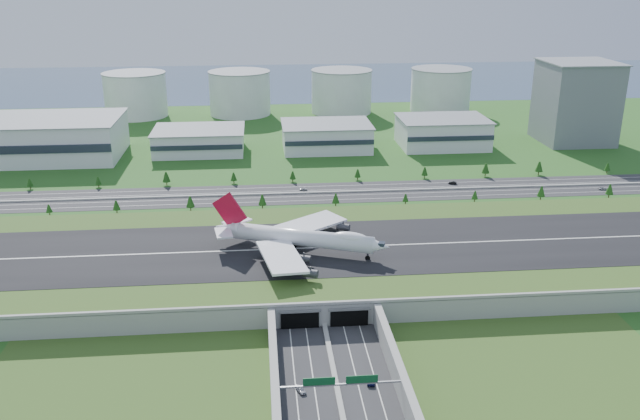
{
  "coord_description": "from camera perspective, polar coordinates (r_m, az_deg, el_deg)",
  "views": [
    {
      "loc": [
        -20.52,
        -254.38,
        116.86
      ],
      "look_at": [
        6.33,
        35.0,
        11.94
      ],
      "focal_mm": 38.0,
      "sensor_mm": 36.0,
      "label": 1
    }
  ],
  "objects": [
    {
      "name": "hangar_west",
      "position": [
        475.69,
        -23.58,
        5.51
      ],
      "size": [
        120.0,
        60.0,
        25.0
      ],
      "primitive_type": "cube",
      "color": "silver",
      "rests_on": "ground"
    },
    {
      "name": "car_0",
      "position": [
        203.66,
        -1.64,
        -14.87
      ],
      "size": [
        3.49,
        4.88,
        1.54
      ],
      "primitive_type": "imported",
      "rotation": [
        0.0,
        0.0,
        0.42
      ],
      "color": "silver",
      "rests_on": "ground"
    },
    {
      "name": "office_tower",
      "position": [
        508.48,
        20.73,
        8.46
      ],
      "size": [
        46.0,
        46.0,
        55.0
      ],
      "primitive_type": "cube",
      "color": "slate",
      "rests_on": "ground"
    },
    {
      "name": "ground",
      "position": [
        280.68,
        -0.63,
        -4.75
      ],
      "size": [
        1200.0,
        1200.0,
        0.0
      ],
      "primitive_type": "plane",
      "color": "#255A1C",
      "rests_on": "ground"
    },
    {
      "name": "fuel_tank_d",
      "position": [
        593.78,
        10.11,
        9.91
      ],
      "size": [
        50.0,
        50.0,
        35.0
      ],
      "primitive_type": "cylinder",
      "color": "silver",
      "rests_on": "ground"
    },
    {
      "name": "underpass_road",
      "position": [
        193.13,
        1.89,
        -16.13
      ],
      "size": [
        38.8,
        120.4,
        8.0
      ],
      "color": "#28282B",
      "rests_on": "ground"
    },
    {
      "name": "fuel_tank_b",
      "position": [
        573.24,
        -6.77,
        9.73
      ],
      "size": [
        50.0,
        50.0,
        35.0
      ],
      "primitive_type": "cylinder",
      "color": "silver",
      "rests_on": "ground"
    },
    {
      "name": "car_2",
      "position": [
        207.72,
        4.31,
        -14.18
      ],
      "size": [
        2.96,
        5.13,
        1.35
      ],
      "primitive_type": "imported",
      "rotation": [
        0.0,
        0.0,
        2.99
      ],
      "color": "#0B0F37",
      "rests_on": "ground"
    },
    {
      "name": "car_7",
      "position": [
        373.93,
        -1.41,
        1.76
      ],
      "size": [
        5.02,
        3.58,
        1.35
      ],
      "primitive_type": "imported",
      "rotation": [
        0.0,
        0.0,
        -1.98
      ],
      "color": "silver",
      "rests_on": "ground"
    },
    {
      "name": "hangar_mid_c",
      "position": [
        474.08,
        10.26,
        6.44
      ],
      "size": [
        58.0,
        42.0,
        19.0
      ],
      "primitive_type": "cube",
      "color": "silver",
      "rests_on": "ground"
    },
    {
      "name": "tree_row",
      "position": [
        370.31,
        1.47,
        2.18
      ],
      "size": [
        500.26,
        48.6,
        8.25
      ],
      "color": "#3D2819",
      "rests_on": "ground"
    },
    {
      "name": "sign_gantry_near",
      "position": [
        194.64,
        1.74,
        -14.54
      ],
      "size": [
        38.7,
        0.7,
        9.8
      ],
      "color": "gray",
      "rests_on": "ground"
    },
    {
      "name": "hangar_mid_b",
      "position": [
        459.66,
        0.54,
        6.21
      ],
      "size": [
        58.0,
        42.0,
        17.0
      ],
      "primitive_type": "cube",
      "color": "silver",
      "rests_on": "ground"
    },
    {
      "name": "fuel_tank_a",
      "position": [
        581.62,
        -15.27,
        9.32
      ],
      "size": [
        50.0,
        50.0,
        35.0
      ],
      "primitive_type": "cylinder",
      "color": "silver",
      "rests_on": "ground"
    },
    {
      "name": "bay_water",
      "position": [
        743.89,
        -3.72,
        10.77
      ],
      "size": [
        1200.0,
        260.0,
        0.06
      ],
      "primitive_type": "cube",
      "color": "#384E6B",
      "rests_on": "ground"
    },
    {
      "name": "hangar_mid_a",
      "position": [
        459.33,
        -10.13,
        5.77
      ],
      "size": [
        58.0,
        42.0,
        15.0
      ],
      "primitive_type": "cube",
      "color": "silver",
      "rests_on": "ground"
    },
    {
      "name": "car_5",
      "position": [
        391.96,
        11.11,
        2.26
      ],
      "size": [
        4.85,
        3.28,
        1.51
      ],
      "primitive_type": "imported",
      "rotation": [
        0.0,
        0.0,
        -1.98
      ],
      "color": "black",
      "rests_on": "ground"
    },
    {
      "name": "car_6",
      "position": [
        406.78,
        22.72,
        1.69
      ],
      "size": [
        4.97,
        2.7,
        1.32
      ],
      "primitive_type": "imported",
      "rotation": [
        0.0,
        0.0,
        1.46
      ],
      "color": "silver",
      "rests_on": "ground"
    },
    {
      "name": "airfield_deck",
      "position": [
        278.91,
        -0.63,
        -3.99
      ],
      "size": [
        520.0,
        100.0,
        9.2
      ],
      "color": "gray",
      "rests_on": "ground"
    },
    {
      "name": "fuel_tank_c",
      "position": [
        577.38,
        1.82,
        9.93
      ],
      "size": [
        50.0,
        50.0,
        35.0
      ],
      "primitive_type": "cylinder",
      "color": "silver",
      "rests_on": "ground"
    },
    {
      "name": "boeing_747",
      "position": [
        271.53,
        -1.71,
        -2.31
      ],
      "size": [
        70.36,
        65.22,
        22.93
      ],
      "rotation": [
        0.0,
        0.0,
        -0.38
      ],
      "color": "white",
      "rests_on": "airfield_deck"
    },
    {
      "name": "north_expressway",
      "position": [
        368.95,
        -1.84,
        1.38
      ],
      "size": [
        560.0,
        36.0,
        0.12
      ],
      "primitive_type": "cube",
      "color": "#28282B",
      "rests_on": "ground"
    }
  ]
}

